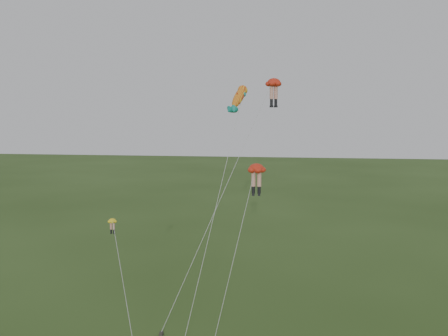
# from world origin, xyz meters

# --- Properties ---
(legs_kite_red_high) EXTENTS (8.87, 13.24, 19.67)m
(legs_kite_red_high) POSITION_xyz_m (5.99, 12.37, 18.82)
(legs_kite_red_high) COLOR red
(legs_kite_red_high) RESTS_ON ground
(legs_kite_red_mid) EXTENTS (3.32, 8.85, 12.39)m
(legs_kite_red_mid) POSITION_xyz_m (4.97, 6.41, 11.66)
(legs_kite_red_mid) COLOR red
(legs_kite_red_mid) RESTS_ON ground
(legs_kite_yellow) EXTENTS (5.95, 11.00, 7.59)m
(legs_kite_yellow) POSITION_xyz_m (-6.73, 4.95, 6.69)
(legs_kite_yellow) COLOR yellow
(legs_kite_yellow) RESTS_ON ground
(fish_kite) EXTENTS (3.94, 10.48, 19.12)m
(fish_kite) POSITION_xyz_m (3.32, 8.36, 17.74)
(fish_kite) COLOR yellow
(fish_kite) RESTS_ON ground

